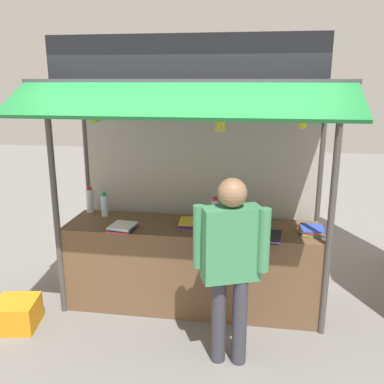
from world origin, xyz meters
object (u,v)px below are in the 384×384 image
Objects in this scene: water_bottle_center at (236,212)px; banana_bunch_leftmost at (303,120)px; magazine_stack_rear_center at (192,223)px; plastic_crate at (17,314)px; magazine_stack_mid_left at (271,237)px; water_bottle_far_right at (224,213)px; magazine_stack_mid_right at (123,227)px; banana_bunch_rightmost at (220,123)px; water_bottle_left at (90,200)px; magazine_stack_front_right at (312,230)px; water_bottle_back_left at (105,205)px; vendor_person at (231,256)px; banana_bunch_inner_left at (94,115)px; water_bottle_right at (215,210)px.

water_bottle_center is 1.29m from banana_bunch_leftmost.
magazine_stack_rear_center is 0.78× the size of plastic_crate.
water_bottle_center is 0.57m from magazine_stack_mid_left.
water_bottle_far_right is 0.83× the size of magazine_stack_mid_right.
banana_bunch_rightmost is (-0.47, -0.16, 1.05)m from magazine_stack_mid_left.
banana_bunch_rightmost reaches higher than water_bottle_left.
water_bottle_far_right is 0.88m from magazine_stack_front_right.
water_bottle_back_left is 0.99m from magazine_stack_rear_center.
banana_bunch_rightmost is at bearing 85.88° from vendor_person.
vendor_person reaches higher than magazine_stack_front_right.
vendor_person is (1.10, -0.66, 0.05)m from magazine_stack_mid_right.
water_bottle_far_right reaches higher than magazine_stack_front_right.
magazine_stack_mid_left is 0.18× the size of vendor_person.
water_bottle_left is 1.01× the size of magazine_stack_mid_right.
water_bottle_left reaches higher than magazine_stack_rear_center.
water_bottle_center is at bearing 163.57° from magazine_stack_front_right.
water_bottle_left reaches higher than magazine_stack_mid_left.
water_bottle_left is 1.28m from banana_bunch_inner_left.
vendor_person is (1.63, -1.15, -0.06)m from water_bottle_left.
banana_bunch_leftmost is at bearing -39.43° from water_bottle_far_right.
water_bottle_right is 0.95m from magazine_stack_mid_right.
magazine_stack_front_right is 1.41m from banana_bunch_rightmost.
water_bottle_back_left is 0.94× the size of magazine_stack_front_right.
magazine_stack_mid_left is (0.56, -0.41, -0.10)m from water_bottle_right.
banana_bunch_leftmost is (0.54, -0.61, 1.00)m from water_bottle_center.
water_bottle_left is 1.99m from vendor_person.
magazine_stack_mid_left is at bearing -13.74° from water_bottle_back_left.
plastic_crate is at bearing 152.91° from vendor_person.
magazine_stack_front_right is at bearing -7.54° from water_bottle_left.
water_bottle_right is 1.40m from water_bottle_left.
banana_bunch_leftmost is at bearing 5.38° from plastic_crate.
banana_bunch_rightmost is 0.19× the size of vendor_person.
water_bottle_left is 1.22× the size of water_bottle_far_right.
water_bottle_right is at bearing -170.14° from water_bottle_center.
water_bottle_back_left is at bearing 166.26° from magazine_stack_mid_left.
banana_bunch_leftmost is at bearing 0.05° from banana_bunch_inner_left.
magazine_stack_mid_right is at bearing -161.37° from magazine_stack_rear_center.
water_bottle_left is 1.90m from banana_bunch_rightmost.
banana_bunch_rightmost is at bearing -155.41° from magazine_stack_front_right.
magazine_stack_mid_right is at bearing -157.73° from water_bottle_right.
banana_bunch_leftmost and banana_bunch_rightmost have the same top height.
banana_bunch_leftmost and banana_bunch_inner_left have the same top height.
banana_bunch_leftmost is (1.63, -0.22, 1.08)m from magazine_stack_mid_right.
water_bottle_far_right reaches higher than magazine_stack_mid_right.
water_bottle_far_right is 1.28m from water_bottle_back_left.
vendor_person is at bearing -82.12° from water_bottle_far_right.
water_bottle_back_left is 1.75m from vendor_person.
magazine_stack_mid_left is 1.09× the size of banana_bunch_leftmost.
water_bottle_right reaches higher than plastic_crate.
magazine_stack_mid_right is at bearing 127.55° from vendor_person.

